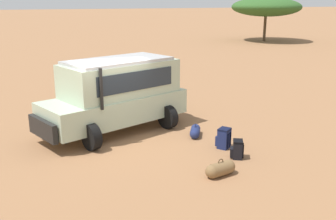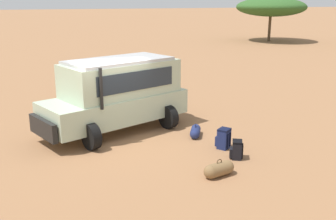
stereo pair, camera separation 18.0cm
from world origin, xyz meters
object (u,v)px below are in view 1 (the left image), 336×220
at_px(safari_vehicle, 117,93).
at_px(backpack_cluster_center, 224,138).
at_px(acacia_tree_centre_back, 266,7).
at_px(duffel_bag_soft_canvas, 220,169).
at_px(duffel_bag_low_black_case, 195,131).
at_px(backpack_beside_front_wheel, 237,149).

distance_m(safari_vehicle, backpack_cluster_center, 3.90).
distance_m(backpack_cluster_center, acacia_tree_centre_back, 32.12).
relative_size(safari_vehicle, duffel_bag_soft_canvas, 6.13).
bearing_deg(safari_vehicle, acacia_tree_centre_back, 46.93).
height_order(duffel_bag_low_black_case, acacia_tree_centre_back, acacia_tree_centre_back).
height_order(safari_vehicle, backpack_beside_front_wheel, safari_vehicle).
bearing_deg(duffel_bag_low_black_case, backpack_beside_front_wheel, -81.15).
distance_m(backpack_beside_front_wheel, duffel_bag_low_black_case, 2.14).
relative_size(backpack_beside_front_wheel, duffel_bag_low_black_case, 0.65).
xyz_separation_m(backpack_cluster_center, duffel_bag_low_black_case, (-0.36, 1.28, -0.14)).
bearing_deg(backpack_beside_front_wheel, duffel_bag_low_black_case, 98.85).
height_order(duffel_bag_soft_canvas, acacia_tree_centre_back, acacia_tree_centre_back).
bearing_deg(backpack_beside_front_wheel, duffel_bag_soft_canvas, -139.19).
height_order(safari_vehicle, duffel_bag_soft_canvas, safari_vehicle).
height_order(safari_vehicle, backpack_cluster_center, safari_vehicle).
relative_size(duffel_bag_low_black_case, acacia_tree_centre_back, 0.11).
relative_size(safari_vehicle, backpack_cluster_center, 8.74).
height_order(safari_vehicle, acacia_tree_centre_back, acacia_tree_centre_back).
bearing_deg(safari_vehicle, backpack_cluster_center, -47.12).
distance_m(backpack_beside_front_wheel, duffel_bag_soft_canvas, 1.31).
distance_m(duffel_bag_low_black_case, duffel_bag_soft_canvas, 3.04).
relative_size(duffel_bag_soft_canvas, acacia_tree_centre_back, 0.12).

